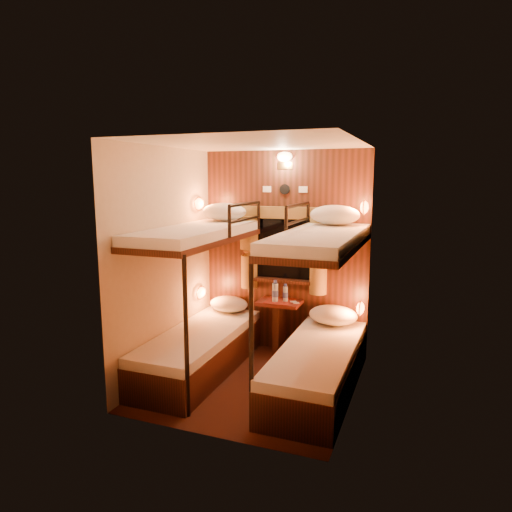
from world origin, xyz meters
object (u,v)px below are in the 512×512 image
at_px(bunk_right, 318,336).
at_px(bottle_right, 285,294).
at_px(table, 279,320).
at_px(bottle_left, 275,292).
at_px(bunk_left, 200,322).

relative_size(bunk_right, bottle_right, 8.97).
xyz_separation_m(table, bottle_left, (-0.04, -0.05, 0.35)).
bearing_deg(bottle_left, table, 49.83).
bearing_deg(table, bottle_left, -130.17).
bearing_deg(bunk_left, table, 50.33).
bearing_deg(bunk_right, bottle_left, 133.04).
relative_size(bunk_left, bottle_left, 7.41).
bearing_deg(bottle_right, bunk_right, -53.61).
xyz_separation_m(bunk_right, bottle_right, (-0.58, 0.78, 0.18)).
xyz_separation_m(bunk_left, bottle_right, (0.72, 0.78, 0.18)).
xyz_separation_m(bunk_right, table, (-0.65, 0.78, -0.14)).
relative_size(bunk_right, bottle_left, 7.41).
bearing_deg(bunk_left, bunk_right, 0.00).
distance_m(bunk_right, bottle_left, 1.03).
bearing_deg(bunk_right, table, 129.67).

